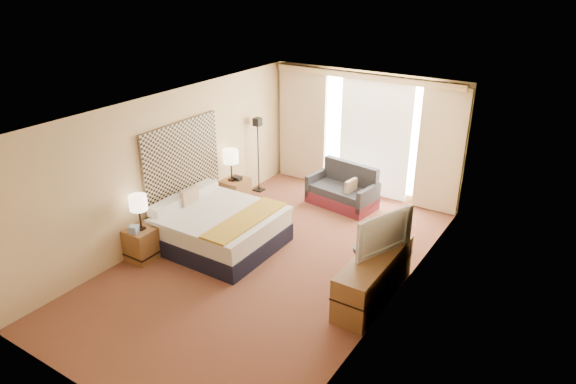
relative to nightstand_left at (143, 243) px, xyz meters
The scene contains 21 objects.
floor 2.16m from the nightstand_left, 29.31° to the left, with size 4.20×7.00×0.02m, color #5A191B.
ceiling 3.16m from the nightstand_left, 29.31° to the left, with size 4.20×7.00×0.02m, color silver.
wall_back 5.02m from the nightstand_left, 67.66° to the left, with size 4.20×0.02×2.60m, color tan.
wall_front 3.25m from the nightstand_left, 52.65° to the right, with size 4.20×0.02×2.60m, color tan.
wall_left 1.49m from the nightstand_left, 102.36° to the left, with size 0.02×7.00×2.60m, color tan.
wall_right 4.23m from the nightstand_left, 14.81° to the left, with size 0.02×7.00×2.60m, color tan.
headboard 1.62m from the nightstand_left, 98.64° to the left, with size 0.06×1.85×1.50m, color black.
nightstand_left is the anchor object (origin of this frame).
nightstand_right 2.50m from the nightstand_left, 90.00° to the left, with size 0.45×0.52×0.55m, color brown.
media_dresser 3.85m from the nightstand_left, 15.84° to the left, with size 0.50×1.80×0.70m, color brown.
window 5.10m from the nightstand_left, 64.87° to the left, with size 2.30×0.02×2.30m, color white.
curtains 4.95m from the nightstand_left, 67.18° to the left, with size 4.12×0.19×2.56m.
bed 1.30m from the nightstand_left, 51.45° to the left, with size 1.92×1.76×0.93m.
loveseat 4.12m from the nightstand_left, 63.21° to the left, with size 1.46×0.93×0.86m.
floor_lamp 3.46m from the nightstand_left, 90.51° to the left, with size 0.21×0.21×1.63m.
desk_chair 3.73m from the nightstand_left, 24.02° to the left, with size 0.48×0.48×0.99m.
lamp_left 0.75m from the nightstand_left, 35.92° to the right, with size 0.29×0.29×0.61m.
lamp_right 2.56m from the nightstand_left, 90.78° to the left, with size 0.31×0.31×0.65m.
tissue_box 0.37m from the nightstand_left, 87.39° to the right, with size 0.13×0.13×0.12m, color #7C96BF.
telephone 2.54m from the nightstand_left, 89.31° to the left, with size 0.18×0.14×0.07m, color black.
television 3.93m from the nightstand_left, 18.92° to the left, with size 1.08×0.14×0.62m, color black.
Camera 1 is at (4.21, -6.04, 4.52)m, focal length 32.00 mm.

